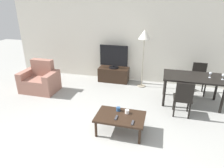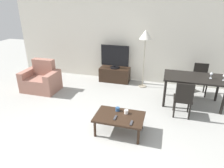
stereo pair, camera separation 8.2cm
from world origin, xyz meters
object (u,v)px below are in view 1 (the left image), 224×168
at_px(coffee_table, 120,118).
at_px(remote_primary, 116,118).
at_px(cup_colored_far, 118,109).
at_px(cup_white_near, 127,112).
at_px(floor_lamp, 144,38).
at_px(dining_table, 193,80).
at_px(dining_chair_far, 199,77).
at_px(wine_glass_center, 210,74).
at_px(armchair, 40,81).
at_px(remote_secondary, 133,123).
at_px(tv_stand, 114,75).
at_px(dining_chair_near, 183,97).
at_px(wine_glass_left, 223,76).
at_px(tv, 114,57).

bearing_deg(coffee_table, remote_primary, -120.57).
distance_m(coffee_table, cup_colored_far, 0.21).
bearing_deg(cup_white_near, floor_lamp, 89.36).
relative_size(dining_table, remote_primary, 9.47).
height_order(dining_chair_far, remote_primary, dining_chair_far).
bearing_deg(wine_glass_center, armchair, -176.16).
relative_size(floor_lamp, cup_white_near, 20.73).
relative_size(dining_table, dining_chair_far, 1.67).
bearing_deg(dining_chair_far, coffee_table, -125.88).
bearing_deg(remote_secondary, tv_stand, 110.94).
bearing_deg(dining_chair_near, armchair, 173.98).
bearing_deg(dining_chair_far, cup_colored_far, -129.35).
bearing_deg(wine_glass_left, cup_white_near, -143.44).
xyz_separation_m(dining_chair_near, wine_glass_left, (0.88, 0.65, 0.36)).
relative_size(tv_stand, coffee_table, 1.00).
bearing_deg(wine_glass_left, dining_chair_near, -143.58).
height_order(tv, wine_glass_center, tv).
xyz_separation_m(armchair, dining_table, (4.12, 0.30, 0.34)).
bearing_deg(dining_chair_near, remote_primary, -140.57).
bearing_deg(tv, wine_glass_center, -19.69).
bearing_deg(remote_secondary, armchair, 152.32).
xyz_separation_m(dining_chair_far, remote_secondary, (-1.44, -2.55, -0.09)).
xyz_separation_m(tv, dining_table, (2.25, -0.94, -0.17)).
height_order(floor_lamp, wine_glass_left, floor_lamp).
bearing_deg(dining_chair_far, cup_white_near, -125.56).
relative_size(dining_table, wine_glass_left, 9.73).
bearing_deg(tv, wine_glass_left, -19.12).
bearing_deg(dining_chair_near, cup_colored_far, -149.34).
distance_m(coffee_table, dining_table, 2.23).
bearing_deg(cup_white_near, tv, 110.07).
distance_m(dining_table, remote_secondary, 2.21).
distance_m(tv_stand, wine_glass_left, 3.11).
bearing_deg(wine_glass_center, remote_primary, -136.99).
bearing_deg(wine_glass_left, dining_table, 174.42).
bearing_deg(cup_white_near, dining_table, 48.54).
relative_size(remote_primary, wine_glass_left, 1.03).
relative_size(remote_primary, remote_secondary, 1.00).
bearing_deg(coffee_table, wine_glass_left, 37.32).
bearing_deg(wine_glass_center, tv_stand, 160.27).
bearing_deg(dining_chair_near, coffee_table, -142.04).
relative_size(floor_lamp, cup_colored_far, 19.86).
bearing_deg(dining_table, floor_lamp, 150.46).
bearing_deg(dining_chair_far, remote_secondary, -119.44).
xyz_separation_m(remote_primary, remote_secondary, (0.33, -0.09, 0.00)).
bearing_deg(dining_chair_far, wine_glass_center, -80.86).
height_order(armchair, wine_glass_left, same).
relative_size(coffee_table, dining_chair_near, 1.12).
bearing_deg(tv_stand, remote_primary, -74.75).
xyz_separation_m(dining_table, floor_lamp, (-1.33, 0.75, 0.83)).
height_order(cup_white_near, wine_glass_left, wine_glass_left).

